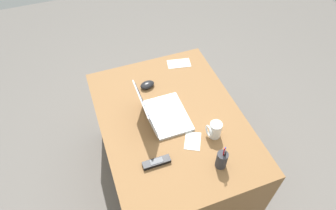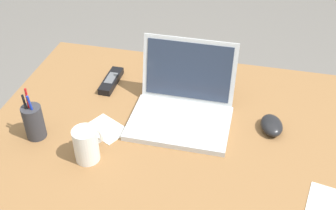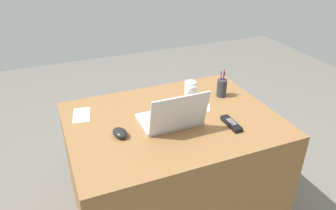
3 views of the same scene
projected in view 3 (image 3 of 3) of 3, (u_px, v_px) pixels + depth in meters
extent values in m
plane|color=slate|center=(172.00, 209.00, 2.14)|extent=(6.00, 6.00, 0.00)
cube|color=olive|center=(172.00, 168.00, 1.97)|extent=(1.15, 0.87, 0.70)
cube|color=silver|center=(169.00, 119.00, 1.77)|extent=(0.32, 0.22, 0.02)
cube|color=silver|center=(170.00, 119.00, 1.75)|extent=(0.26, 0.11, 0.00)
cube|color=silver|center=(164.00, 112.00, 1.83)|extent=(0.09, 0.05, 0.00)
cube|color=silver|center=(179.00, 113.00, 1.61)|extent=(0.31, 0.06, 0.21)
cube|color=#283347|center=(179.00, 113.00, 1.61)|extent=(0.28, 0.05, 0.19)
ellipsoid|color=black|center=(120.00, 133.00, 1.64)|extent=(0.09, 0.11, 0.04)
cylinder|color=white|center=(190.00, 90.00, 2.00)|extent=(0.07, 0.07, 0.11)
torus|color=white|center=(193.00, 92.00, 1.96)|extent=(0.08, 0.01, 0.08)
cube|color=black|center=(231.00, 124.00, 1.73)|extent=(0.05, 0.16, 0.02)
cube|color=#595B60|center=(232.00, 122.00, 1.72)|extent=(0.03, 0.07, 0.00)
cylinder|color=#333338|center=(222.00, 88.00, 2.01)|extent=(0.06, 0.06, 0.11)
cylinder|color=#1933B2|center=(221.00, 83.00, 2.00)|extent=(0.01, 0.02, 0.14)
cylinder|color=black|center=(222.00, 82.00, 2.01)|extent=(0.02, 0.02, 0.14)
cylinder|color=red|center=(223.00, 81.00, 1.99)|extent=(0.01, 0.02, 0.15)
cube|color=white|center=(199.00, 107.00, 1.91)|extent=(0.16, 0.14, 0.00)
cube|color=white|center=(82.00, 115.00, 1.83)|extent=(0.12, 0.18, 0.00)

